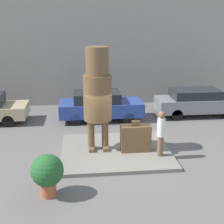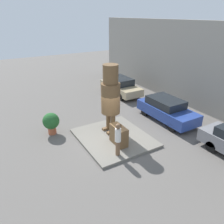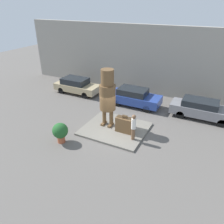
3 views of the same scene
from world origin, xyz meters
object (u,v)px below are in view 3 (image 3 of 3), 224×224
Objects in this scene: tourist at (133,126)px; planter_pot at (60,131)px; parked_car_blue at (134,97)px; parked_car_tan at (77,85)px; statue_figure at (108,94)px; parked_car_grey at (202,109)px; giant_suitcase at (125,125)px.

tourist reaches higher than planter_pot.
parked_car_tan is at bearing 178.53° from parked_car_blue.
parked_car_tan is 6.17m from parked_car_blue.
statue_figure is 0.94× the size of parked_car_blue.
parked_car_grey is (5.53, 0.18, -0.01)m from parked_car_blue.
statue_figure is 7.57m from parked_car_grey.
parked_car_grey is at bearing 44.66° from planter_pot.
planter_pot is (-3.24, -2.82, 0.12)m from giant_suitcase.
parked_car_blue is (-1.98, 5.16, -0.31)m from tourist.
giant_suitcase is at bearing 145.69° from tourist.
tourist reaches higher than parked_car_blue.
parked_car_grey is (4.42, 4.75, 0.12)m from giant_suitcase.
statue_figure reaches higher than tourist.
parked_car_tan is at bearing 146.87° from tourist.
parked_car_tan is 8.56m from planter_pot.
statue_figure is at bearing 158.24° from tourist.
statue_figure is 7.47m from parked_car_tan.
parked_car_blue is at bearing -178.13° from parked_car_grey.
parked_car_grey is (11.70, 0.02, 0.01)m from parked_car_tan.
parked_car_tan is (-7.28, 4.72, 0.11)m from giant_suitcase.
parked_car_grey is at bearing 1.87° from parked_car_blue.
planter_pot is at bearing -135.34° from parked_car_grey.
statue_figure is at bearing 61.04° from planter_pot.
statue_figure is 2.92m from tourist.
parked_car_grey is 10.76m from planter_pot.
tourist is 4.68m from planter_pot.
parked_car_tan is (-8.15, 5.32, -0.33)m from tourist.
parked_car_tan is 11.70m from parked_car_grey.
parked_car_blue is at bearing -1.47° from parked_car_tan.
tourist is 9.74m from parked_car_tan.
giant_suitcase is (1.49, -0.35, -1.88)m from statue_figure.
statue_figure is 4.58m from parked_car_blue.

